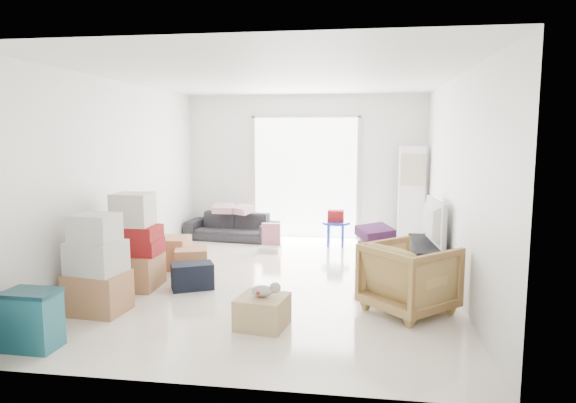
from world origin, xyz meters
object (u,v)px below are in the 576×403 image
at_px(sofa, 232,222).
at_px(ottoman, 375,253).
at_px(television, 427,238).
at_px(tv_console, 426,258).
at_px(armchair, 409,274).
at_px(storage_bins, 32,320).
at_px(kids_table, 336,220).
at_px(wood_crate, 262,312).
at_px(ac_tower, 411,195).

xyz_separation_m(sofa, ottoman, (2.60, -1.62, -0.12)).
xyz_separation_m(television, sofa, (-3.32, 1.91, -0.19)).
bearing_deg(tv_console, armchair, -103.09).
height_order(storage_bins, kids_table, kids_table).
height_order(kids_table, wood_crate, kids_table).
bearing_deg(sofa, television, -22.63).
bearing_deg(armchair, storage_bins, 70.11).
relative_size(sofa, armchair, 1.96).
distance_m(tv_console, storage_bins, 5.01).
distance_m(tv_console, armchair, 1.68).
bearing_deg(storage_bins, ac_tower, 53.51).
bearing_deg(tv_console, television, 0.00).
bearing_deg(television, armchair, 162.31).
bearing_deg(ac_tower, wood_crate, -113.07).
xyz_separation_m(tv_console, ottoman, (-0.72, 0.29, -0.02)).
bearing_deg(wood_crate, armchair, 23.76).
height_order(ac_tower, storage_bins, ac_tower).
distance_m(sofa, ottoman, 3.07).
bearing_deg(sofa, tv_console, -22.63).
xyz_separation_m(storage_bins, ottoman, (3.18, 3.43, -0.07)).
distance_m(ac_tower, kids_table, 1.44).
relative_size(ac_tower, armchair, 2.03).
height_order(television, wood_crate, television).
bearing_deg(wood_crate, storage_bins, -157.01).
relative_size(tv_console, storage_bins, 2.44).
distance_m(television, armchair, 1.67).
xyz_separation_m(sofa, armchair, (2.94, -3.54, 0.10)).
height_order(sofa, wood_crate, sofa).
xyz_separation_m(ac_tower, storage_bins, (-3.85, -5.20, -0.59)).
height_order(sofa, kids_table, sofa).
height_order(sofa, ottoman, sofa).
xyz_separation_m(kids_table, wood_crate, (-0.53, -3.96, -0.29)).
bearing_deg(wood_crate, ac_tower, 66.93).
xyz_separation_m(storage_bins, kids_table, (2.53, 4.81, 0.17)).
height_order(television, storage_bins, television).
bearing_deg(armchair, kids_table, -26.36).
bearing_deg(ottoman, kids_table, 115.48).
relative_size(armchair, ottoman, 2.06).
xyz_separation_m(tv_console, sofa, (-3.32, 1.91, 0.10)).
relative_size(storage_bins, kids_table, 0.88).
relative_size(television, storage_bins, 1.91).
distance_m(armchair, ottoman, 1.96).
xyz_separation_m(sofa, wood_crate, (1.41, -4.21, -0.17)).
relative_size(ac_tower, sofa, 1.04).
relative_size(television, wood_crate, 2.20).
bearing_deg(storage_bins, kids_table, 62.29).
xyz_separation_m(television, ottoman, (-0.72, 0.29, -0.31)).
bearing_deg(kids_table, armchair, -73.15).
distance_m(sofa, armchair, 4.60).
bearing_deg(television, ac_tower, -3.22).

